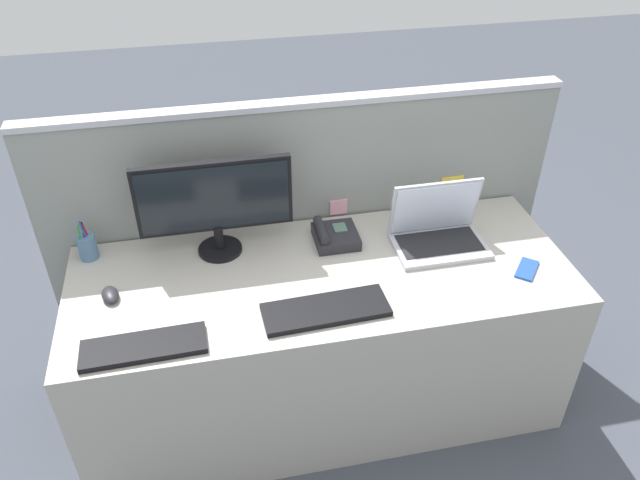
{
  "coord_description": "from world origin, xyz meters",
  "views": [
    {
      "loc": [
        -0.39,
        -1.82,
        2.22
      ],
      "look_at": [
        0.0,
        0.05,
        0.84
      ],
      "focal_mm": 35.06,
      "sensor_mm": 36.0,
      "label": 1
    }
  ],
  "objects_px": {
    "keyboard_main": "(144,347)",
    "keyboard_spare": "(326,310)",
    "computer_mouse_right_hand": "(110,295)",
    "laptop": "(438,229)",
    "pen_cup": "(87,246)",
    "desk_phone": "(334,236)",
    "cell_phone_blue_case": "(527,269)",
    "desktop_monitor": "(215,201)"
  },
  "relations": [
    {
      "from": "desktop_monitor",
      "to": "cell_phone_blue_case",
      "type": "height_order",
      "value": "desktop_monitor"
    },
    {
      "from": "laptop",
      "to": "computer_mouse_right_hand",
      "type": "relative_size",
      "value": 3.67
    },
    {
      "from": "desktop_monitor",
      "to": "desk_phone",
      "type": "height_order",
      "value": "desktop_monitor"
    },
    {
      "from": "keyboard_spare",
      "to": "cell_phone_blue_case",
      "type": "bearing_deg",
      "value": 2.78
    },
    {
      "from": "keyboard_main",
      "to": "laptop",
      "type": "bearing_deg",
      "value": 16.53
    },
    {
      "from": "computer_mouse_right_hand",
      "to": "pen_cup",
      "type": "xyz_separation_m",
      "value": [
        -0.1,
        0.27,
        0.04
      ]
    },
    {
      "from": "keyboard_main",
      "to": "pen_cup",
      "type": "height_order",
      "value": "pen_cup"
    },
    {
      "from": "laptop",
      "to": "desk_phone",
      "type": "xyz_separation_m",
      "value": [
        -0.41,
        0.09,
        -0.04
      ]
    },
    {
      "from": "desk_phone",
      "to": "pen_cup",
      "type": "xyz_separation_m",
      "value": [
        -0.97,
        0.09,
        0.02
      ]
    },
    {
      "from": "keyboard_main",
      "to": "cell_phone_blue_case",
      "type": "relative_size",
      "value": 3.07
    },
    {
      "from": "keyboard_main",
      "to": "keyboard_spare",
      "type": "bearing_deg",
      "value": 3.52
    },
    {
      "from": "cell_phone_blue_case",
      "to": "laptop",
      "type": "bearing_deg",
      "value": 178.57
    },
    {
      "from": "desktop_monitor",
      "to": "computer_mouse_right_hand",
      "type": "height_order",
      "value": "desktop_monitor"
    },
    {
      "from": "computer_mouse_right_hand",
      "to": "keyboard_spare",
      "type": "bearing_deg",
      "value": -31.19
    },
    {
      "from": "laptop",
      "to": "keyboard_main",
      "type": "distance_m",
      "value": 1.22
    },
    {
      "from": "computer_mouse_right_hand",
      "to": "cell_phone_blue_case",
      "type": "height_order",
      "value": "computer_mouse_right_hand"
    },
    {
      "from": "laptop",
      "to": "desk_phone",
      "type": "relative_size",
      "value": 2.06
    },
    {
      "from": "keyboard_main",
      "to": "keyboard_spare",
      "type": "height_order",
      "value": "same"
    },
    {
      "from": "keyboard_main",
      "to": "computer_mouse_right_hand",
      "type": "distance_m",
      "value": 0.31
    },
    {
      "from": "desktop_monitor",
      "to": "keyboard_main",
      "type": "bearing_deg",
      "value": -119.76
    },
    {
      "from": "laptop",
      "to": "keyboard_main",
      "type": "xyz_separation_m",
      "value": [
        -1.16,
        -0.37,
        -0.06
      ]
    },
    {
      "from": "desk_phone",
      "to": "keyboard_main",
      "type": "relative_size",
      "value": 0.44
    },
    {
      "from": "keyboard_main",
      "to": "keyboard_spare",
      "type": "distance_m",
      "value": 0.63
    },
    {
      "from": "pen_cup",
      "to": "cell_phone_blue_case",
      "type": "height_order",
      "value": "pen_cup"
    },
    {
      "from": "laptop",
      "to": "computer_mouse_right_hand",
      "type": "height_order",
      "value": "laptop"
    },
    {
      "from": "pen_cup",
      "to": "desktop_monitor",
      "type": "bearing_deg",
      "value": -5.83
    },
    {
      "from": "desktop_monitor",
      "to": "pen_cup",
      "type": "distance_m",
      "value": 0.54
    },
    {
      "from": "desktop_monitor",
      "to": "desk_phone",
      "type": "xyz_separation_m",
      "value": [
        0.46,
        -0.04,
        -0.2
      ]
    },
    {
      "from": "desktop_monitor",
      "to": "pen_cup",
      "type": "xyz_separation_m",
      "value": [
        -0.51,
        0.05,
        -0.18
      ]
    },
    {
      "from": "cell_phone_blue_case",
      "to": "desk_phone",
      "type": "bearing_deg",
      "value": -166.2
    },
    {
      "from": "desk_phone",
      "to": "cell_phone_blue_case",
      "type": "distance_m",
      "value": 0.76
    },
    {
      "from": "computer_mouse_right_hand",
      "to": "pen_cup",
      "type": "distance_m",
      "value": 0.29
    },
    {
      "from": "desktop_monitor",
      "to": "computer_mouse_right_hand",
      "type": "bearing_deg",
      "value": -152.23
    },
    {
      "from": "cell_phone_blue_case",
      "to": "desktop_monitor",
      "type": "bearing_deg",
      "value": -158.28
    },
    {
      "from": "keyboard_spare",
      "to": "keyboard_main",
      "type": "bearing_deg",
      "value": -177.61
    },
    {
      "from": "desk_phone",
      "to": "pen_cup",
      "type": "bearing_deg",
      "value": 174.59
    },
    {
      "from": "desk_phone",
      "to": "keyboard_spare",
      "type": "bearing_deg",
      "value": -106.74
    },
    {
      "from": "laptop",
      "to": "keyboard_main",
      "type": "bearing_deg",
      "value": -162.05
    },
    {
      "from": "desktop_monitor",
      "to": "keyboard_spare",
      "type": "bearing_deg",
      "value": -53.14
    },
    {
      "from": "laptop",
      "to": "computer_mouse_right_hand",
      "type": "xyz_separation_m",
      "value": [
        -1.28,
        -0.09,
        -0.05
      ]
    },
    {
      "from": "keyboard_main",
      "to": "keyboard_spare",
      "type": "relative_size",
      "value": 0.92
    },
    {
      "from": "laptop",
      "to": "cell_phone_blue_case",
      "type": "relative_size",
      "value": 2.76
    }
  ]
}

